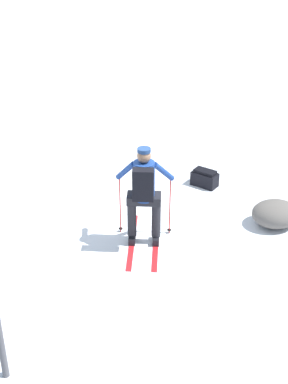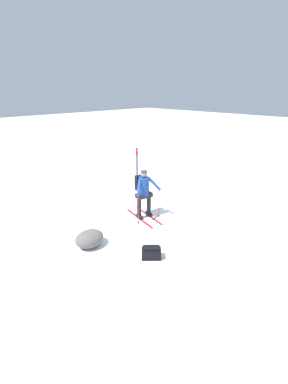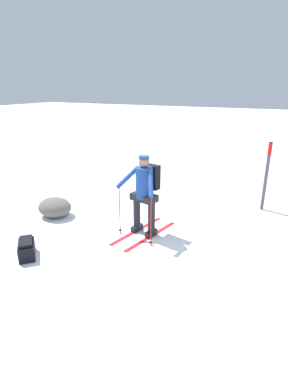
{
  "view_description": "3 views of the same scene",
  "coord_description": "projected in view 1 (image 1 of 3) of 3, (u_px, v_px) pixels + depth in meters",
  "views": [
    {
      "loc": [
        1.23,
        8.07,
        5.01
      ],
      "look_at": [
        0.05,
        0.68,
        0.95
      ],
      "focal_mm": 50.0,
      "sensor_mm": 36.0,
      "label": 1
    },
    {
      "loc": [
        -5.61,
        -5.06,
        4.21
      ],
      "look_at": [
        0.05,
        0.68,
        0.95
      ],
      "focal_mm": 24.0,
      "sensor_mm": 36.0,
      "label": 2
    },
    {
      "loc": [
        2.69,
        -4.47,
        3.02
      ],
      "look_at": [
        0.05,
        0.68,
        0.95
      ],
      "focal_mm": 28.0,
      "sensor_mm": 36.0,
      "label": 3
    }
  ],
  "objects": [
    {
      "name": "skier",
      "position": [
        144.0,
        191.0,
        8.47
      ],
      "size": [
        0.97,
        1.74,
        1.71
      ],
      "color": "red",
      "rests_on": "ground_plane"
    },
    {
      "name": "rock_boulder",
      "position": [
        275.0,
        214.0,
        9.33
      ],
      "size": [
        0.83,
        0.71,
        0.46
      ],
      "primitive_type": "ellipsoid",
      "color": "#5B5651",
      "rests_on": "ground_plane"
    },
    {
      "name": "ground_plane",
      "position": [
        141.0,
        221.0,
        9.56
      ],
      "size": [
        80.0,
        80.0,
        0.0
      ],
      "primitive_type": "plane",
      "color": "white"
    },
    {
      "name": "dropped_backpack",
      "position": [
        205.0,
        178.0,
        10.67
      ],
      "size": [
        0.56,
        0.56,
        0.34
      ],
      "color": "black",
      "rests_on": "ground_plane"
    }
  ]
}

